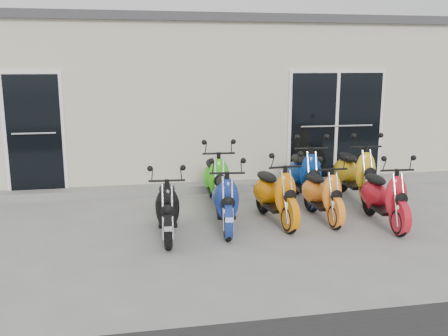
{
  "coord_description": "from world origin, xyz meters",
  "views": [
    {
      "loc": [
        -1.49,
        -7.28,
        2.44
      ],
      "look_at": [
        0.0,
        0.6,
        0.75
      ],
      "focal_mm": 40.0,
      "sensor_mm": 36.0,
      "label": 1
    }
  ],
  "objects_px": {
    "scooter_back_blue": "(305,167)",
    "scooter_front_black": "(167,199)",
    "scooter_back_green": "(216,171)",
    "scooter_back_yellow": "(355,165)",
    "scooter_front_orange_a": "(275,186)",
    "scooter_front_red": "(385,188)",
    "scooter_front_blue": "(225,191)",
    "scooter_front_orange_b": "(322,186)"
  },
  "relations": [
    {
      "from": "scooter_front_orange_a",
      "to": "scooter_back_blue",
      "type": "relative_size",
      "value": 0.92
    },
    {
      "from": "scooter_front_orange_b",
      "to": "scooter_back_blue",
      "type": "relative_size",
      "value": 0.85
    },
    {
      "from": "scooter_front_blue",
      "to": "scooter_back_yellow",
      "type": "height_order",
      "value": "scooter_back_yellow"
    },
    {
      "from": "scooter_front_black",
      "to": "scooter_front_orange_b",
      "type": "relative_size",
      "value": 1.03
    },
    {
      "from": "scooter_front_black",
      "to": "scooter_front_blue",
      "type": "relative_size",
      "value": 0.97
    },
    {
      "from": "scooter_front_orange_b",
      "to": "scooter_back_green",
      "type": "height_order",
      "value": "scooter_back_green"
    },
    {
      "from": "scooter_front_orange_b",
      "to": "scooter_back_yellow",
      "type": "bearing_deg",
      "value": 43.14
    },
    {
      "from": "scooter_front_orange_a",
      "to": "scooter_front_red",
      "type": "height_order",
      "value": "scooter_front_orange_a"
    },
    {
      "from": "scooter_front_orange_a",
      "to": "scooter_front_red",
      "type": "xyz_separation_m",
      "value": [
        1.6,
        -0.42,
        -0.01
      ]
    },
    {
      "from": "scooter_back_blue",
      "to": "scooter_front_black",
      "type": "bearing_deg",
      "value": -146.09
    },
    {
      "from": "scooter_front_blue",
      "to": "scooter_front_red",
      "type": "height_order",
      "value": "scooter_front_red"
    },
    {
      "from": "scooter_back_green",
      "to": "scooter_back_yellow",
      "type": "xyz_separation_m",
      "value": [
        2.55,
        -0.03,
        0.02
      ]
    },
    {
      "from": "scooter_front_black",
      "to": "scooter_back_blue",
      "type": "distance_m",
      "value": 2.88
    },
    {
      "from": "scooter_back_green",
      "to": "scooter_back_yellow",
      "type": "bearing_deg",
      "value": 1.87
    },
    {
      "from": "scooter_front_blue",
      "to": "scooter_front_orange_a",
      "type": "xyz_separation_m",
      "value": [
        0.81,
        0.15,
        0.01
      ]
    },
    {
      "from": "scooter_front_blue",
      "to": "scooter_front_orange_b",
      "type": "distance_m",
      "value": 1.59
    },
    {
      "from": "scooter_front_orange_b",
      "to": "scooter_back_yellow",
      "type": "distance_m",
      "value": 1.46
    },
    {
      "from": "scooter_front_orange_a",
      "to": "scooter_front_orange_b",
      "type": "xyz_separation_m",
      "value": [
        0.77,
        0.01,
        -0.05
      ]
    },
    {
      "from": "scooter_front_blue",
      "to": "scooter_back_blue",
      "type": "xyz_separation_m",
      "value": [
        1.65,
        1.18,
        0.07
      ]
    },
    {
      "from": "scooter_front_orange_b",
      "to": "scooter_front_red",
      "type": "distance_m",
      "value": 0.93
    },
    {
      "from": "scooter_front_black",
      "to": "scooter_back_blue",
      "type": "relative_size",
      "value": 0.87
    },
    {
      "from": "scooter_front_blue",
      "to": "scooter_front_red",
      "type": "bearing_deg",
      "value": 0.48
    },
    {
      "from": "scooter_back_blue",
      "to": "scooter_front_red",
      "type": "bearing_deg",
      "value": -57.33
    },
    {
      "from": "scooter_front_blue",
      "to": "scooter_back_green",
      "type": "height_order",
      "value": "scooter_back_green"
    },
    {
      "from": "scooter_front_black",
      "to": "scooter_front_orange_b",
      "type": "bearing_deg",
      "value": 12.08
    },
    {
      "from": "scooter_front_red",
      "to": "scooter_back_yellow",
      "type": "bearing_deg",
      "value": 85.14
    },
    {
      "from": "scooter_front_blue",
      "to": "scooter_back_yellow",
      "type": "relative_size",
      "value": 0.9
    },
    {
      "from": "scooter_front_orange_b",
      "to": "scooter_back_blue",
      "type": "xyz_separation_m",
      "value": [
        0.07,
        1.03,
        0.1
      ]
    },
    {
      "from": "scooter_front_orange_a",
      "to": "scooter_front_orange_b",
      "type": "distance_m",
      "value": 0.77
    },
    {
      "from": "scooter_back_green",
      "to": "scooter_back_blue",
      "type": "height_order",
      "value": "scooter_back_blue"
    },
    {
      "from": "scooter_back_blue",
      "to": "scooter_back_yellow",
      "type": "distance_m",
      "value": 0.96
    },
    {
      "from": "scooter_front_blue",
      "to": "scooter_front_red",
      "type": "xyz_separation_m",
      "value": [
        2.41,
        -0.27,
        0.0
      ]
    },
    {
      "from": "scooter_front_orange_b",
      "to": "scooter_back_green",
      "type": "distance_m",
      "value": 1.85
    },
    {
      "from": "scooter_front_black",
      "to": "scooter_back_blue",
      "type": "xyz_separation_m",
      "value": [
        2.53,
        1.38,
        0.08
      ]
    },
    {
      "from": "scooter_front_blue",
      "to": "scooter_front_orange_b",
      "type": "xyz_separation_m",
      "value": [
        1.58,
        0.16,
        -0.03
      ]
    },
    {
      "from": "scooter_front_red",
      "to": "scooter_back_yellow",
      "type": "relative_size",
      "value": 0.9
    },
    {
      "from": "scooter_front_black",
      "to": "scooter_back_blue",
      "type": "bearing_deg",
      "value": 32.47
    },
    {
      "from": "scooter_front_black",
      "to": "scooter_front_red",
      "type": "height_order",
      "value": "scooter_front_red"
    },
    {
      "from": "scooter_front_black",
      "to": "scooter_front_red",
      "type": "distance_m",
      "value": 3.29
    },
    {
      "from": "scooter_front_blue",
      "to": "scooter_back_blue",
      "type": "height_order",
      "value": "scooter_back_blue"
    },
    {
      "from": "scooter_front_black",
      "to": "scooter_front_orange_a",
      "type": "xyz_separation_m",
      "value": [
        1.69,
        0.35,
        0.03
      ]
    },
    {
      "from": "scooter_front_black",
      "to": "scooter_back_green",
      "type": "xyz_separation_m",
      "value": [
        0.94,
        1.42,
        0.06
      ]
    }
  ]
}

